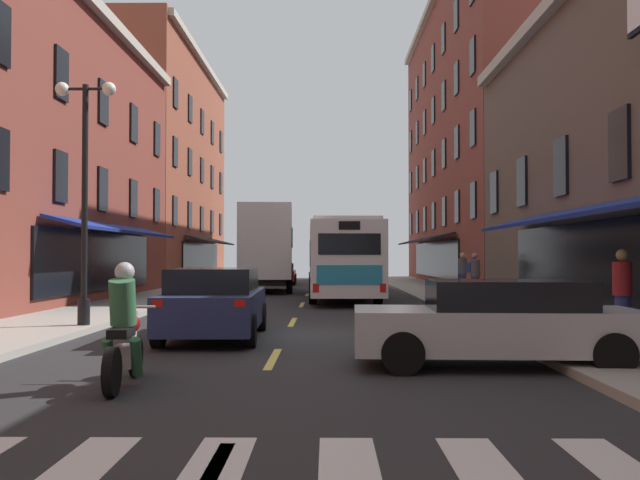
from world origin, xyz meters
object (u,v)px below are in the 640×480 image
object	(u,v)px
sedan_near	(215,303)
box_truck	(267,249)
sedan_far	(281,273)
pedestrian_mid	(622,293)
pedestrian_far	(463,272)
motorcycle_rider	(124,333)
transit_bus	(341,259)
pedestrian_near	(474,275)
street_lamp_twin	(85,190)
sedan_mid	(499,322)

from	to	relation	value
sedan_near	box_truck	bearing A→B (deg)	91.71
sedan_far	pedestrian_mid	distance (m)	30.25
sedan_near	pedestrian_far	size ratio (longest dim) A/B	2.53
motorcycle_rider	pedestrian_far	distance (m)	21.97
box_truck	motorcycle_rider	bearing A→B (deg)	-89.44
sedan_far	sedan_near	bearing A→B (deg)	-88.95
transit_bus	pedestrian_near	size ratio (longest dim) A/B	6.60
pedestrian_near	street_lamp_twin	size ratio (longest dim) A/B	0.30
sedan_far	pedestrian_far	world-z (taller)	pedestrian_far
sedan_mid	pedestrian_near	distance (m)	15.18
sedan_far	pedestrian_near	bearing A→B (deg)	-63.29
sedan_mid	street_lamp_twin	size ratio (longest dim) A/B	0.79
transit_bus	box_truck	xyz separation A→B (m)	(-3.50, 5.24, 0.46)
box_truck	sedan_far	world-z (taller)	box_truck
pedestrian_mid	sedan_near	bearing A→B (deg)	-11.74
motorcycle_rider	pedestrian_near	size ratio (longest dim) A/B	1.21
transit_bus	pedestrian_mid	bearing A→B (deg)	-70.79
pedestrian_mid	sedan_mid	bearing A→B (deg)	36.31
sedan_mid	sedan_far	world-z (taller)	sedan_mid
motorcycle_rider	pedestrian_mid	size ratio (longest dim) A/B	1.20
box_truck	pedestrian_mid	bearing A→B (deg)	-66.63
box_truck	pedestrian_mid	xyz separation A→B (m)	(8.66, -20.03, -1.05)
box_truck	pedestrian_near	world-z (taller)	box_truck
sedan_mid	pedestrian_mid	bearing A→B (deg)	40.10
motorcycle_rider	sedan_mid	bearing A→B (deg)	17.44
box_truck	motorcycle_rider	size ratio (longest dim) A/B	3.35
transit_bus	pedestrian_far	size ratio (longest dim) A/B	6.47
pedestrian_far	street_lamp_twin	bearing A→B (deg)	-174.81
sedan_far	pedestrian_mid	bearing A→B (deg)	-73.47
motorcycle_rider	pedestrian_mid	distance (m)	9.43
transit_bus	street_lamp_twin	xyz separation A→B (m)	(-6.22, -12.23, 1.64)
motorcycle_rider	pedestrian_near	world-z (taller)	pedestrian_near
sedan_near	pedestrian_near	bearing A→B (deg)	55.05
pedestrian_mid	sedan_far	bearing A→B (deg)	-77.27
pedestrian_mid	pedestrian_far	bearing A→B (deg)	-93.95
pedestrian_mid	box_truck	bearing A→B (deg)	-70.42
sedan_far	pedestrian_near	world-z (taller)	pedestrian_near
box_truck	sedan_near	world-z (taller)	box_truck
sedan_mid	motorcycle_rider	distance (m)	5.66
sedan_mid	pedestrian_near	xyz separation A→B (m)	(2.78, 14.91, 0.35)
pedestrian_near	pedestrian_mid	bearing A→B (deg)	16.59
transit_bus	sedan_mid	size ratio (longest dim) A/B	2.52
pedestrian_near	street_lamp_twin	world-z (taller)	street_lamp_twin
motorcycle_rider	pedestrian_far	world-z (taller)	pedestrian_far
sedan_mid	sedan_far	xyz separation A→B (m)	(-5.59, 31.54, -0.02)
box_truck	sedan_near	xyz separation A→B (m)	(0.56, -18.91, -1.34)
sedan_mid	box_truck	bearing A→B (deg)	104.02
transit_bus	sedan_far	size ratio (longest dim) A/B	2.42
sedan_mid	pedestrian_mid	size ratio (longest dim) A/B	2.59
sedan_far	street_lamp_twin	distance (m)	26.71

